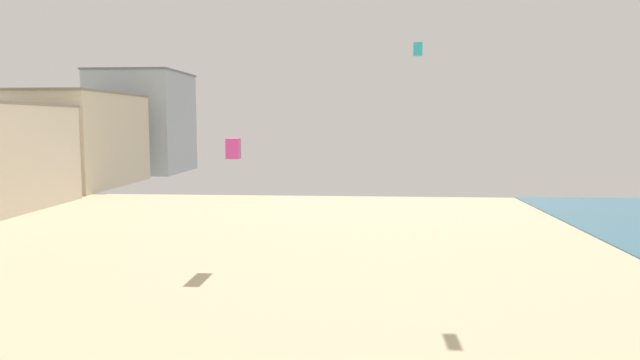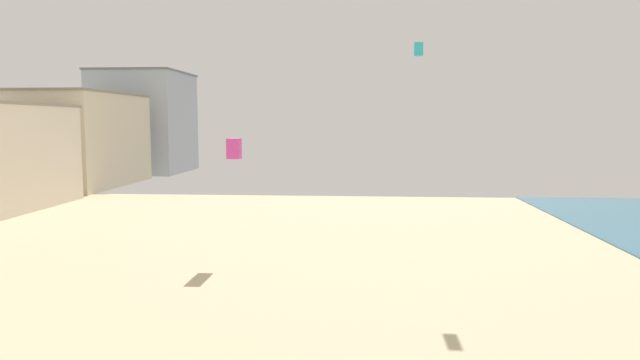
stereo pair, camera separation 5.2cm
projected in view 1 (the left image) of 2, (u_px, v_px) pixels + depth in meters
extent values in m
cube|color=beige|center=(83.00, 141.00, 74.29)|extent=(10.28, 19.91, 12.02)
cube|color=gray|center=(81.00, 93.00, 73.66)|extent=(10.49, 20.31, 0.30)
cube|color=#ADB7C1|center=(144.00, 123.00, 94.94)|extent=(13.53, 15.84, 16.48)
cube|color=slate|center=(142.00, 73.00, 94.08)|extent=(13.80, 16.15, 0.30)
cube|color=#2DB7CC|center=(418.00, 49.00, 37.31)|extent=(0.56, 0.56, 0.88)
cube|color=#DB3D9E|center=(233.00, 149.00, 38.15)|extent=(0.88, 0.88, 1.38)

